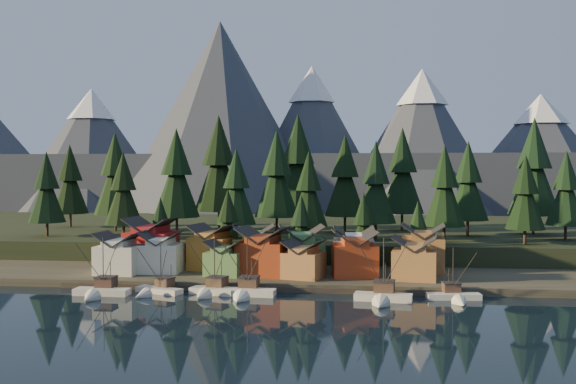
# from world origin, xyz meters

# --- Properties ---
(ground) EXTENTS (500.00, 500.00, 0.00)m
(ground) POSITION_xyz_m (0.00, 0.00, 0.00)
(ground) COLOR black
(ground) RESTS_ON ground
(shore_strip) EXTENTS (400.00, 50.00, 1.50)m
(shore_strip) POSITION_xyz_m (0.00, 40.00, 0.75)
(shore_strip) COLOR #312E23
(shore_strip) RESTS_ON ground
(hillside) EXTENTS (420.00, 100.00, 6.00)m
(hillside) POSITION_xyz_m (0.00, 90.00, 3.00)
(hillside) COLOR black
(hillside) RESTS_ON ground
(dock) EXTENTS (80.00, 4.00, 1.00)m
(dock) POSITION_xyz_m (0.00, 16.50, 0.50)
(dock) COLOR #443B30
(dock) RESTS_ON ground
(mountain_ridge) EXTENTS (560.00, 190.00, 90.00)m
(mountain_ridge) POSITION_xyz_m (-4.20, 213.59, 26.06)
(mountain_ridge) COLOR #434A56
(mountain_ridge) RESTS_ON ground
(boat_0) EXTENTS (10.53, 11.45, 11.86)m
(boat_0) POSITION_xyz_m (-29.13, 7.39, 2.22)
(boat_0) COLOR beige
(boat_0) RESTS_ON ground
(boat_1) EXTENTS (9.91, 10.24, 10.09)m
(boat_1) POSITION_xyz_m (-19.58, 10.55, 1.82)
(boat_1) COLOR beige
(boat_1) RESTS_ON ground
(boat_2) EXTENTS (9.46, 10.05, 11.54)m
(boat_2) POSITION_xyz_m (-9.07, 10.72, 2.30)
(boat_2) COLOR beige
(boat_2) RESTS_ON ground
(boat_3) EXTENTS (11.00, 11.89, 12.13)m
(boat_3) POSITION_xyz_m (-2.48, 9.92, 2.26)
(boat_3) COLOR white
(boat_3) RESTS_ON ground
(boat_5) EXTENTS (10.70, 11.42, 12.38)m
(boat_5) POSITION_xyz_m (22.29, 8.15, 2.38)
(boat_5) COLOR beige
(boat_5) RESTS_ON ground
(boat_6) EXTENTS (9.96, 10.67, 10.25)m
(boat_6) POSITION_xyz_m (35.13, 10.94, 1.85)
(boat_6) COLOR white
(boat_6) RESTS_ON ground
(house_front_0) EXTENTS (9.00, 8.55, 8.60)m
(house_front_0) POSITION_xyz_m (-31.58, 23.43, 6.02)
(house_front_0) COLOR silver
(house_front_0) RESTS_ON shore_strip
(house_front_1) EXTENTS (8.61, 8.28, 8.65)m
(house_front_1) POSITION_xyz_m (-23.50, 26.29, 6.04)
(house_front_1) COLOR silver
(house_front_1) RESTS_ON shore_strip
(house_front_2) EXTENTS (8.39, 8.44, 7.20)m
(house_front_2) POSITION_xyz_m (-9.14, 24.00, 5.28)
(house_front_2) COLOR #548045
(house_front_2) RESTS_ON shore_strip
(house_front_3) EXTENTS (10.98, 10.60, 9.85)m
(house_front_3) POSITION_xyz_m (-1.58, 25.48, 6.67)
(house_front_3) COLOR maroon
(house_front_3) RESTS_ON shore_strip
(house_front_4) EXTENTS (9.02, 9.43, 7.45)m
(house_front_4) POSITION_xyz_m (7.05, 22.82, 5.41)
(house_front_4) COLOR #A36B3A
(house_front_4) RESTS_ON shore_strip
(house_front_5) EXTENTS (9.83, 9.14, 9.29)m
(house_front_5) POSITION_xyz_m (17.21, 25.31, 6.38)
(house_front_5) COLOR #9D3718
(house_front_5) RESTS_ON shore_strip
(house_front_6) EXTENTS (9.48, 9.08, 8.49)m
(house_front_6) POSITION_xyz_m (28.98, 23.37, 5.96)
(house_front_6) COLOR #A8703B
(house_front_6) RESTS_ON shore_strip
(house_back_0) EXTENTS (10.95, 10.59, 10.97)m
(house_back_0) POSITION_xyz_m (-28.07, 33.42, 7.26)
(house_back_0) COLOR maroon
(house_back_0) RESTS_ON shore_strip
(house_back_1) EXTENTS (10.41, 10.49, 9.72)m
(house_back_1) POSITION_xyz_m (-13.61, 31.49, 6.60)
(house_back_1) COLOR #A66C2A
(house_back_1) RESTS_ON shore_strip
(house_back_2) EXTENTS (10.33, 9.74, 9.57)m
(house_back_2) POSITION_xyz_m (-4.99, 33.66, 6.53)
(house_back_2) COLOR #558548
(house_back_2) RESTS_ON shore_strip
(house_back_3) EXTENTS (10.91, 10.06, 9.72)m
(house_back_3) POSITION_xyz_m (5.71, 31.78, 6.61)
(house_back_3) COLOR #49884B
(house_back_3) RESTS_ON shore_strip
(house_back_4) EXTENTS (8.92, 8.59, 9.41)m
(house_back_4) POSITION_xyz_m (16.88, 33.07, 6.44)
(house_back_4) COLOR white
(house_back_4) RESTS_ON shore_strip
(house_back_5) EXTENTS (9.66, 9.76, 10.06)m
(house_back_5) POSITION_xyz_m (31.60, 34.11, 6.78)
(house_back_5) COLOR #9D6837
(house_back_5) RESTS_ON shore_strip
(tree_hill_0) EXTENTS (9.40, 9.40, 21.90)m
(tree_hill_0) POSITION_xyz_m (-62.00, 52.00, 17.97)
(tree_hill_0) COLOR #332319
(tree_hill_0) RESTS_ON hillside
(tree_hill_1) EXTENTS (11.91, 11.91, 27.74)m
(tree_hill_1) POSITION_xyz_m (-50.00, 68.00, 21.17)
(tree_hill_1) COLOR #332319
(tree_hill_1) RESTS_ON hillside
(tree_hill_2) EXTENTS (9.29, 9.29, 21.64)m
(tree_hill_2) POSITION_xyz_m (-40.00, 48.00, 17.83)
(tree_hill_2) COLOR #332319
(tree_hill_2) RESTS_ON hillside
(tree_hill_3) EXTENTS (12.09, 12.09, 28.16)m
(tree_hill_3) POSITION_xyz_m (-30.00, 60.00, 21.39)
(tree_hill_3) COLOR #332319
(tree_hill_3) RESTS_ON hillside
(tree_hill_4) EXTENTS (14.08, 14.08, 32.81)m
(tree_hill_4) POSITION_xyz_m (-22.00, 75.00, 23.94)
(tree_hill_4) COLOR #332319
(tree_hill_4) RESTS_ON hillside
(tree_hill_5) EXTENTS (9.70, 9.70, 22.59)m
(tree_hill_5) POSITION_xyz_m (-12.00, 50.00, 18.35)
(tree_hill_5) COLOR #332319
(tree_hill_5) RESTS_ON hillside
(tree_hill_6) EXTENTS (11.99, 11.99, 27.93)m
(tree_hill_6) POSITION_xyz_m (-4.00, 65.00, 21.27)
(tree_hill_6) COLOR #332319
(tree_hill_6) RESTS_ON hillside
(tree_hill_7) EXTENTS (9.35, 9.35, 21.78)m
(tree_hill_7) POSITION_xyz_m (6.00, 48.00, 17.90)
(tree_hill_7) COLOR #332319
(tree_hill_7) RESTS_ON hillside
(tree_hill_8) EXTENTS (11.58, 11.58, 26.97)m
(tree_hill_8) POSITION_xyz_m (14.00, 72.00, 20.75)
(tree_hill_8) COLOR #332319
(tree_hill_8) RESTS_ON hillside
(tree_hill_9) EXTENTS (10.45, 10.45, 24.35)m
(tree_hill_9) POSITION_xyz_m (22.00, 55.00, 19.31)
(tree_hill_9) COLOR #332319
(tree_hill_9) RESTS_ON hillside
(tree_hill_10) EXTENTS (12.55, 12.55, 29.23)m
(tree_hill_10) POSITION_xyz_m (30.00, 80.00, 21.98)
(tree_hill_10) COLOR #332319
(tree_hill_10) RESTS_ON hillside
(tree_hill_11) EXTENTS (9.93, 9.93, 23.13)m
(tree_hill_11) POSITION_xyz_m (38.00, 50.00, 18.64)
(tree_hill_11) COLOR #332319
(tree_hill_11) RESTS_ON hillside
(tree_hill_12) EXTENTS (10.60, 10.60, 24.69)m
(tree_hill_12) POSITION_xyz_m (46.00, 66.00, 19.49)
(tree_hill_12) COLOR #332319
(tree_hill_12) RESTS_ON hillside
(tree_hill_13) EXTENTS (8.91, 8.91, 20.75)m
(tree_hill_13) POSITION_xyz_m (56.00, 48.00, 17.34)
(tree_hill_13) COLOR #332319
(tree_hill_13) RESTS_ON hillside
(tree_hill_14) EXTENTS (13.37, 13.37, 31.14)m
(tree_hill_14) POSITION_xyz_m (64.00, 72.00, 23.03)
(tree_hill_14) COLOR #332319
(tree_hill_14) RESTS_ON hillside
(tree_hill_15) EXTENTS (14.45, 14.45, 33.67)m
(tree_hill_15) POSITION_xyz_m (0.00, 82.00, 24.41)
(tree_hill_15) COLOR #332319
(tree_hill_15) RESTS_ON hillside
(tree_hill_16) EXTENTS (10.63, 10.63, 24.75)m
(tree_hill_16) POSITION_xyz_m (-68.00, 78.00, 19.53)
(tree_hill_16) COLOR #332319
(tree_hill_16) RESTS_ON hillside
(tree_hill_17) EXTENTS (9.41, 9.41, 21.92)m
(tree_hill_17) POSITION_xyz_m (68.00, 58.00, 17.98)
(tree_hill_17) COLOR #332319
(tree_hill_17) RESTS_ON hillside
(tree_shore_0) EXTENTS (6.56, 6.56, 15.28)m
(tree_shore_0) POSITION_xyz_m (-28.00, 40.00, 9.84)
(tree_shore_0) COLOR #332319
(tree_shore_0) RESTS_ON shore_strip
(tree_shore_1) EXTENTS (7.44, 7.44, 17.34)m
(tree_shore_1) POSITION_xyz_m (-12.00, 40.00, 10.97)
(tree_shore_1) COLOR #332319
(tree_shore_1) RESTS_ON shore_strip
(tree_shore_2) EXTENTS (6.87, 6.87, 16.01)m
(tree_shore_2) POSITION_xyz_m (5.00, 40.00, 10.24)
(tree_shore_2) COLOR #332319
(tree_shore_2) RESTS_ON shore_strip
(tree_shore_3) EXTENTS (7.16, 7.16, 16.68)m
(tree_shore_3) POSITION_xyz_m (19.00, 40.00, 10.61)
(tree_shore_3) COLOR #332319
(tree_shore_3) RESTS_ON shore_strip
(tree_shore_4) EXTENTS (6.35, 6.35, 14.78)m
(tree_shore_4) POSITION_xyz_m (31.00, 40.00, 9.57)
(tree_shore_4) COLOR #332319
(tree_shore_4) RESTS_ON shore_strip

